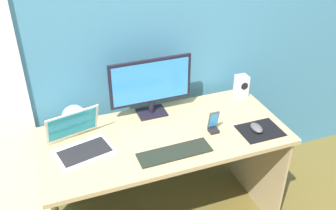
{
  "coord_description": "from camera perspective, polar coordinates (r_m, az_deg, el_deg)",
  "views": [
    {
      "loc": [
        -0.61,
        -1.71,
        2.07
      ],
      "look_at": [
        0.01,
        -0.02,
        0.95
      ],
      "focal_mm": 40.71,
      "sensor_mm": 36.0,
      "label": 1
    }
  ],
  "objects": [
    {
      "name": "mousepad",
      "position": [
        2.34,
        13.61,
        -3.74
      ],
      "size": [
        0.25,
        0.2,
        0.0
      ],
      "primitive_type": "cube",
      "color": "black",
      "rests_on": "desk"
    },
    {
      "name": "fishbowl",
      "position": [
        2.33,
        -13.82,
        -1.83
      ],
      "size": [
        0.15,
        0.15,
        0.15
      ],
      "primitive_type": "sphere",
      "color": "silver",
      "rests_on": "desk"
    },
    {
      "name": "keyboard_external",
      "position": [
        2.11,
        0.99,
        -7.12
      ],
      "size": [
        0.41,
        0.13,
        0.01
      ],
      "primitive_type": "cube",
      "rotation": [
        0.0,
        0.0,
        0.02
      ],
      "color": "black",
      "rests_on": "desk"
    },
    {
      "name": "phone_in_dock",
      "position": [
        2.26,
        6.81,
        -2.93
      ],
      "size": [
        0.06,
        0.05,
        0.14
      ],
      "color": "black",
      "rests_on": "desk"
    },
    {
      "name": "mouse",
      "position": [
        2.33,
        13.11,
        -3.35
      ],
      "size": [
        0.06,
        0.1,
        0.04
      ],
      "primitive_type": "ellipsoid",
      "rotation": [
        0.0,
        0.0,
        -0.02
      ],
      "color": "#4D4A4D",
      "rests_on": "mousepad"
    },
    {
      "name": "speaker_right",
      "position": [
        2.64,
        10.93,
        2.83
      ],
      "size": [
        0.08,
        0.08,
        0.15
      ],
      "color": "silver",
      "rests_on": "desk"
    },
    {
      "name": "desk",
      "position": [
        2.35,
        -0.52,
        -7.38
      ],
      "size": [
        1.45,
        0.67,
        0.74
      ],
      "color": "tan",
      "rests_on": "ground_plane"
    },
    {
      "name": "laptop",
      "position": [
        2.17,
        -13.02,
        -5.49
      ],
      "size": [
        0.36,
        0.34,
        0.21
      ],
      "color": "white",
      "rests_on": "desk"
    },
    {
      "name": "monitor",
      "position": [
        2.34,
        -2.51,
        3.05
      ],
      "size": [
        0.52,
        0.14,
        0.38
      ],
      "color": "black",
      "rests_on": "desk"
    },
    {
      "name": "wall_back",
      "position": [
        2.37,
        -4.16,
        11.4
      ],
      "size": [
        6.0,
        0.04,
        2.5
      ],
      "primitive_type": "cube",
      "color": "teal",
      "rests_on": "ground_plane"
    }
  ]
}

